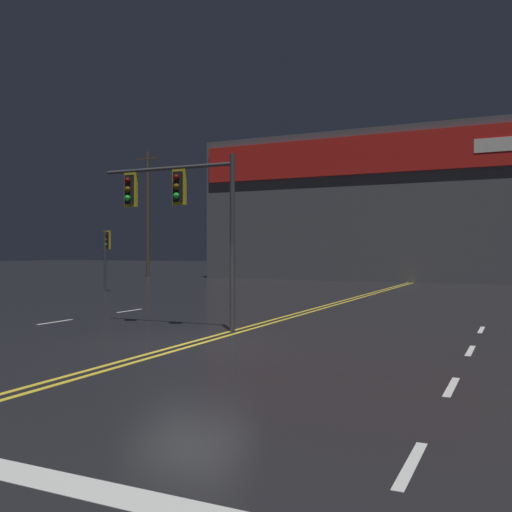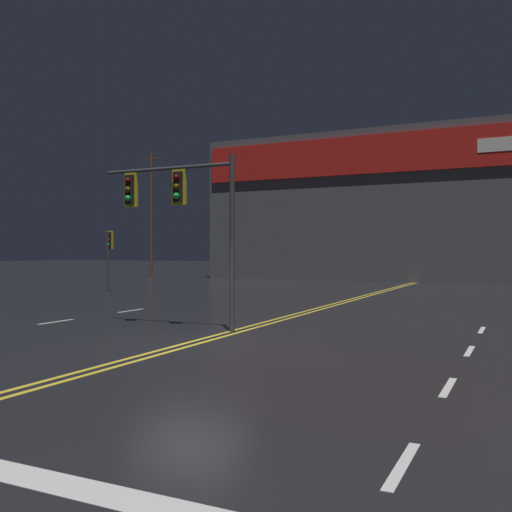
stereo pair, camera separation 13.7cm
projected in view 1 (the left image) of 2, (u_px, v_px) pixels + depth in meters
The scene contains 6 objects.
ground_plane at pixel (191, 344), 13.05m from camera, with size 200.00×200.00×0.00m, color black.
road_markings at pixel (205, 361), 11.04m from camera, with size 17.46×60.00×0.01m.
traffic_signal_median at pixel (176, 200), 15.83m from camera, with size 4.21×0.36×4.71m.
traffic_signal_corner_northwest at pixel (106, 247), 30.38m from camera, with size 0.42×0.36×3.25m.
building_backdrop at pixel (423, 208), 43.37m from camera, with size 32.13×10.23×10.88m.
utility_pole_row at pixel (439, 195), 38.32m from camera, with size 46.66×0.26×12.26m.
Camera 1 is at (6.88, -11.18, 2.12)m, focal length 40.00 mm.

